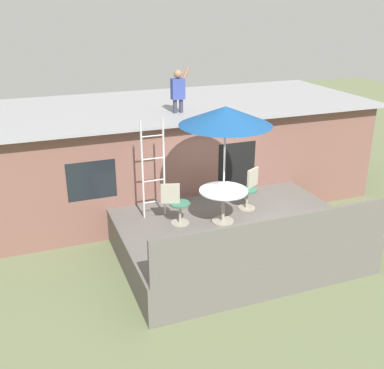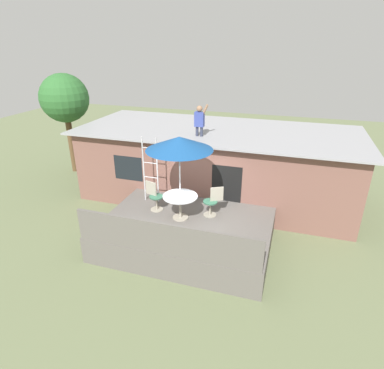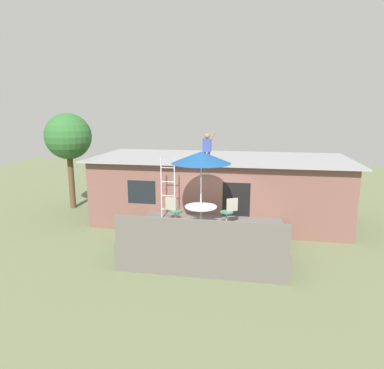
{
  "view_description": "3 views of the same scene",
  "coord_description": "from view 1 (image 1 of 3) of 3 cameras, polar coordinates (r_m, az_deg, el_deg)",
  "views": [
    {
      "loc": [
        -4.1,
        -8.17,
        5.28
      ],
      "look_at": [
        -0.61,
        0.96,
        1.39
      ],
      "focal_mm": 43.24,
      "sensor_mm": 36.0,
      "label": 1
    },
    {
      "loc": [
        2.72,
        -8.06,
        5.74
      ],
      "look_at": [
        -0.18,
        1.0,
        1.52
      ],
      "focal_mm": 30.41,
      "sensor_mm": 36.0,
      "label": 2
    },
    {
      "loc": [
        1.4,
        -10.74,
        4.63
      ],
      "look_at": [
        -0.68,
        0.84,
        2.09
      ],
      "focal_mm": 32.54,
      "sensor_mm": 36.0,
      "label": 3
    }
  ],
  "objects": [
    {
      "name": "ground_plane",
      "position": [
        10.56,
        5.03,
        -8.39
      ],
      "size": [
        40.0,
        40.0,
        0.0
      ],
      "primitive_type": "plane",
      "color": "#66704C"
    },
    {
      "name": "house",
      "position": [
        13.07,
        -1.61,
        4.23
      ],
      "size": [
        10.5,
        4.5,
        2.7
      ],
      "color": "brown",
      "rests_on": "ground"
    },
    {
      "name": "deck",
      "position": [
        10.36,
        5.1,
        -6.47
      ],
      "size": [
        4.97,
        3.72,
        0.8
      ],
      "primitive_type": "cube",
      "color": "#605B56",
      "rests_on": "ground"
    },
    {
      "name": "deck_railing",
      "position": [
        8.57,
        10.56,
        -6.72
      ],
      "size": [
        4.87,
        0.08,
        0.9
      ],
      "primitive_type": "cube",
      "color": "#605B56",
      "rests_on": "deck"
    },
    {
      "name": "patio_table",
      "position": [
        9.88,
        3.89,
        -1.54
      ],
      "size": [
        1.04,
        1.04,
        0.74
      ],
      "color": "#A59E8C",
      "rests_on": "deck"
    },
    {
      "name": "patio_umbrella",
      "position": [
        9.33,
        4.17,
        8.45
      ],
      "size": [
        1.9,
        1.9,
        2.54
      ],
      "color": "silver",
      "rests_on": "deck"
    },
    {
      "name": "step_ladder",
      "position": [
        9.97,
        -4.79,
        1.83
      ],
      "size": [
        0.52,
        0.04,
        2.2
      ],
      "color": "silver",
      "rests_on": "deck"
    },
    {
      "name": "person_figure",
      "position": [
        11.48,
        -1.71,
        11.8
      ],
      "size": [
        0.47,
        0.2,
        1.11
      ],
      "color": "#33384C",
      "rests_on": "house"
    },
    {
      "name": "patio_chair_left",
      "position": [
        9.85,
        -1.93,
        -2.41
      ],
      "size": [
        0.61,
        0.44,
        0.92
      ],
      "rotation": [
        0.0,
        0.0,
        -0.29
      ],
      "color": "#A59E8C",
      "rests_on": "deck"
    },
    {
      "name": "patio_chair_right",
      "position": [
        10.69,
        7.06,
        -0.56
      ],
      "size": [
        0.58,
        0.44,
        0.92
      ],
      "rotation": [
        0.0,
        0.0,
        -2.64
      ],
      "color": "#A59E8C",
      "rests_on": "deck"
    }
  ]
}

